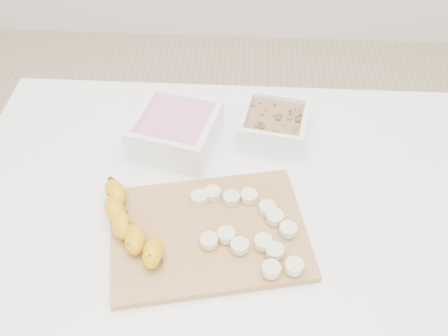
# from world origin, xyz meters

# --- Properties ---
(table) EXTENTS (1.00, 0.70, 0.75)m
(table) POSITION_xyz_m (0.00, 0.00, 0.65)
(table) COLOR white
(table) RESTS_ON ground
(bowl_yogurt) EXTENTS (0.19, 0.19, 0.07)m
(bowl_yogurt) POSITION_xyz_m (-0.10, 0.15, 0.79)
(bowl_yogurt) COLOR white
(bowl_yogurt) RESTS_ON table
(bowl_granola) EXTENTS (0.15, 0.15, 0.06)m
(bowl_granola) POSITION_xyz_m (0.09, 0.18, 0.78)
(bowl_granola) COLOR white
(bowl_granola) RESTS_ON table
(cutting_board) EXTENTS (0.38, 0.30, 0.01)m
(cutting_board) POSITION_xyz_m (-0.02, -0.08, 0.76)
(cutting_board) COLOR #B7844A
(cutting_board) RESTS_ON table
(banana) EXTENTS (0.13, 0.20, 0.03)m
(banana) POSITION_xyz_m (-0.15, -0.08, 0.78)
(banana) COLOR #D69709
(banana) RESTS_ON cutting_board
(banana_slices) EXTENTS (0.20, 0.19, 0.02)m
(banana_slices) POSITION_xyz_m (0.05, -0.07, 0.77)
(banana_slices) COLOR beige
(banana_slices) RESTS_ON cutting_board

